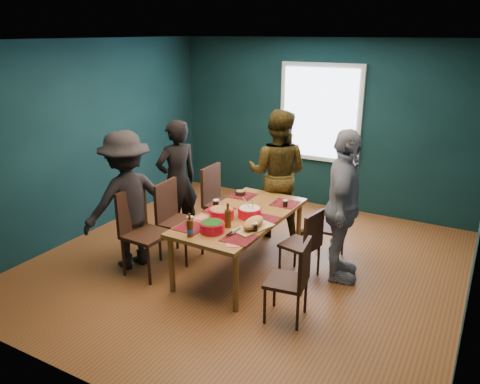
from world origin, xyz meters
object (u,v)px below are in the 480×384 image
object	(u,v)px
chair_right_far	(334,222)
bowl_herbs	(212,227)
person_right	(343,207)
person_near_left	(127,201)
chair_left_near	(140,225)
person_far_left	(177,181)
bowl_salad	(222,213)
chair_right_mid	(306,240)
cutting_board	(253,224)
person_back	(277,174)
chair_left_mid	(174,214)
dining_table	(241,220)
chair_right_near	(295,275)
chair_left_far	(218,196)
bowl_dumpling	(250,212)

from	to	relation	value
chair_right_far	bowl_herbs	distance (m)	1.69
bowl_herbs	person_right	bearing A→B (deg)	39.15
person_near_left	bowl_herbs	bearing A→B (deg)	111.27
chair_left_near	person_far_left	size ratio (longest dim) A/B	0.62
person_far_left	bowl_salad	xyz separation A→B (m)	(1.06, -0.58, -0.07)
chair_right_mid	cutting_board	world-z (taller)	chair_right_mid
chair_right_far	person_far_left	world-z (taller)	person_far_left
person_back	bowl_herbs	bearing A→B (deg)	80.29
person_far_left	bowl_herbs	bearing A→B (deg)	74.88
chair_left_mid	bowl_herbs	bearing A→B (deg)	-30.75
cutting_board	dining_table	bearing A→B (deg)	153.86
chair_right_near	person_back	bearing A→B (deg)	111.24
bowl_herbs	person_near_left	bearing A→B (deg)	179.09
chair_left_near	chair_right_near	bearing A→B (deg)	1.15
chair_left_far	person_near_left	distance (m)	1.38
chair_left_near	bowl_dumpling	world-z (taller)	chair_left_near
dining_table	person_right	xyz separation A→B (m)	(1.13, 0.35, 0.26)
chair_left_far	bowl_herbs	bearing A→B (deg)	-61.36
bowl_salad	cutting_board	xyz separation A→B (m)	(0.47, -0.09, -0.01)
person_right	cutting_board	world-z (taller)	person_right
person_right	bowl_dumpling	size ratio (longest dim) A/B	6.41
dining_table	person_right	distance (m)	1.21
chair_right_far	chair_right_near	world-z (taller)	chair_right_near
cutting_board	person_far_left	bearing A→B (deg)	173.25
chair_left_near	person_back	xyz separation A→B (m)	(0.94, 1.84, 0.29)
dining_table	person_near_left	distance (m)	1.40
chair_left_near	bowl_herbs	distance (m)	1.00
person_far_left	chair_left_mid	bearing A→B (deg)	55.35
chair_right_near	person_right	distance (m)	1.14
bowl_salad	bowl_herbs	size ratio (longest dim) A/B	1.09
chair_right_mid	bowl_herbs	xyz separation A→B (m)	(-0.82, -0.73, 0.27)
person_right	bowl_dumpling	xyz separation A→B (m)	(-1.01, -0.36, -0.13)
bowl_dumpling	chair_left_near	bearing A→B (deg)	-150.36
dining_table	chair_left_near	bearing A→B (deg)	-145.84
chair_right_near	person_right	xyz separation A→B (m)	(0.13, 1.06, 0.39)
chair_right_near	cutting_board	size ratio (longest dim) A/B	1.43
chair_left_near	chair_right_far	bearing A→B (deg)	39.74
dining_table	chair_left_near	world-z (taller)	chair_left_near
chair_left_near	bowl_dumpling	distance (m)	1.32
person_back	bowl_salad	xyz separation A→B (m)	(-0.07, -1.39, -0.13)
chair_left_mid	chair_right_near	xyz separation A→B (m)	(1.90, -0.58, -0.08)
chair_right_near	person_right	world-z (taller)	person_right
chair_left_mid	person_far_left	bearing A→B (deg)	118.19
person_near_left	bowl_salad	distance (m)	1.17
chair_left_near	chair_right_far	size ratio (longest dim) A/B	1.21
bowl_salad	bowl_herbs	distance (m)	0.40
chair_left_far	bowl_herbs	xyz separation A→B (m)	(0.71, -1.28, 0.17)
person_far_left	bowl_salad	bearing A→B (deg)	85.56
chair_right_mid	person_near_left	distance (m)	2.19
dining_table	person_near_left	bearing A→B (deg)	-154.05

